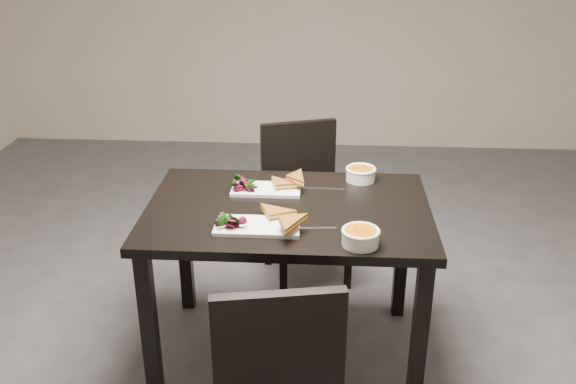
% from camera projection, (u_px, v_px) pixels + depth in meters
% --- Properties ---
extents(ground, '(5.00, 5.00, 0.00)m').
position_uv_depth(ground, '(267.00, 305.00, 3.32)').
color(ground, '#47474C').
rests_on(ground, ground).
extents(table, '(1.20, 0.80, 0.75)m').
position_uv_depth(table, '(288.00, 228.00, 2.71)').
color(table, black).
rests_on(table, ground).
extents(chair_near, '(0.49, 0.49, 0.85)m').
position_uv_depth(chair_near, '(276.00, 366.00, 2.15)').
color(chair_near, black).
rests_on(chair_near, ground).
extents(chair_far, '(0.53, 0.53, 0.85)m').
position_uv_depth(chair_far, '(304.00, 192.00, 3.47)').
color(chair_far, black).
rests_on(chair_far, ground).
extents(plate_near, '(0.34, 0.17, 0.02)m').
position_uv_depth(plate_near, '(258.00, 226.00, 2.49)').
color(plate_near, white).
rests_on(plate_near, table).
extents(sandwich_near, '(0.20, 0.18, 0.05)m').
position_uv_depth(sandwich_near, '(274.00, 217.00, 2.49)').
color(sandwich_near, '#A56322').
rests_on(sandwich_near, plate_near).
extents(salad_near, '(0.10, 0.09, 0.05)m').
position_uv_depth(salad_near, '(232.00, 219.00, 2.49)').
color(salad_near, black).
rests_on(salad_near, plate_near).
extents(soup_bowl_near, '(0.14, 0.14, 0.07)m').
position_uv_depth(soup_bowl_near, '(361.00, 236.00, 2.36)').
color(soup_bowl_near, white).
rests_on(soup_bowl_near, table).
extents(cutlery_near, '(0.18, 0.03, 0.00)m').
position_uv_depth(cutlery_near, '(314.00, 228.00, 2.49)').
color(cutlery_near, silver).
rests_on(cutlery_near, table).
extents(plate_far, '(0.31, 0.15, 0.02)m').
position_uv_depth(plate_far, '(266.00, 189.00, 2.82)').
color(plate_far, white).
rests_on(plate_far, table).
extents(sandwich_far, '(0.18, 0.15, 0.05)m').
position_uv_depth(sandwich_far, '(280.00, 184.00, 2.79)').
color(sandwich_far, '#A56322').
rests_on(sandwich_far, plate_far).
extents(salad_far, '(0.10, 0.09, 0.04)m').
position_uv_depth(salad_far, '(244.00, 183.00, 2.82)').
color(salad_far, black).
rests_on(salad_far, plate_far).
extents(soup_bowl_far, '(0.14, 0.14, 0.06)m').
position_uv_depth(soup_bowl_far, '(361.00, 173.00, 2.92)').
color(soup_bowl_far, white).
rests_on(soup_bowl_far, table).
extents(cutlery_far, '(0.18, 0.02, 0.00)m').
position_uv_depth(cutlery_far, '(324.00, 189.00, 2.84)').
color(cutlery_far, silver).
rests_on(cutlery_far, table).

